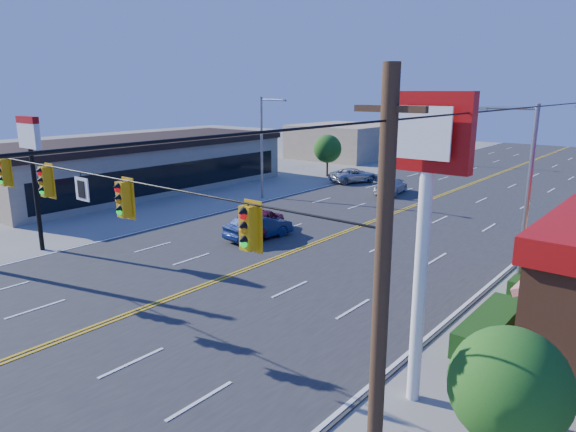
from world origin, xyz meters
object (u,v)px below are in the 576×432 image
Objects in this scene: kfc_pylon at (426,189)px; car_white at (391,186)px; signal_span at (63,201)px; car_magenta at (262,222)px; car_silver at (354,176)px; pizza_hut_sign at (31,155)px; car_blue at (259,228)px.

kfc_pylon reaches higher than car_white.
car_magenta is (-3.72, 14.03, -4.13)m from signal_span.
car_silver is (-5.32, 2.72, -0.01)m from car_white.
pizza_hut_sign is at bearing 159.81° from signal_span.
kfc_pylon is 1.79× the size of car_silver.
signal_span reaches higher than car_magenta.
car_white is 0.97× the size of car_silver.
signal_span is 13.98m from car_blue.
pizza_hut_sign reaches higher than car_blue.
signal_span is 34.09m from car_silver.
signal_span is at bearing 85.25° from car_white.
car_white is (0.17, 15.90, -0.09)m from car_magenta.
signal_span is at bearing 128.60° from car_silver.
car_magenta is at bearing 145.95° from kfc_pylon.
car_white is (7.34, 25.92, -4.52)m from pizza_hut_sign.
pizza_hut_sign reaches higher than car_white.
car_white reaches higher than car_silver.
car_white is at bearing 176.32° from car_silver.
kfc_pylon is 18.67m from car_magenta.
signal_span is at bearing 82.18° from car_magenta.
signal_span reaches higher than car_silver.
car_blue is 0.89× the size of car_silver.
car_magenta is 0.94× the size of car_silver.
car_blue reaches higher than car_white.
pizza_hut_sign is at bearing 62.69° from car_white.
car_magenta is at bearing 128.87° from car_silver.
signal_span is 5.13× the size of car_silver.
car_magenta is 1.05× the size of car_blue.
car_magenta is at bearing 104.84° from signal_span.
car_white is 5.98m from car_silver.
car_blue is (7.86, 8.99, -4.48)m from pizza_hut_sign.
car_magenta is at bearing -48.17° from car_blue.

